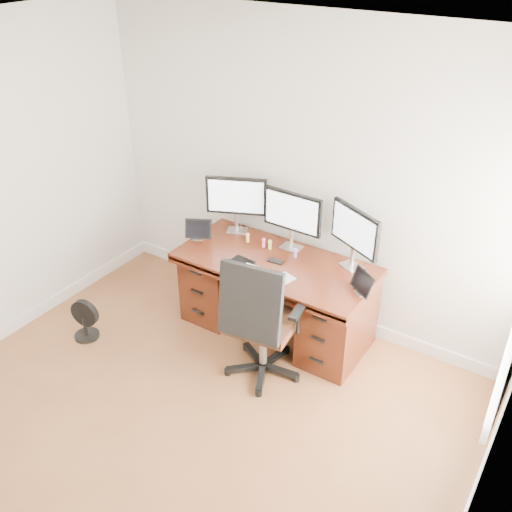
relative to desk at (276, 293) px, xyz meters
The scene contains 19 objects.
ground 1.87m from the desk, 90.00° to the right, with size 4.50×4.50×0.00m, color brown.
back_wall 1.04m from the desk, 90.00° to the left, with size 4.00×0.10×2.70m, color white.
right_wall 2.80m from the desk, 40.79° to the right, with size 0.10×4.50×2.70m.
desk is the anchor object (origin of this frame).
office_chair 0.61m from the desk, 70.63° to the right, with size 0.67×0.67×1.13m.
floor_fan 1.72m from the desk, 143.46° to the right, with size 0.26×0.22×0.38m.
monitor_left 0.93m from the desk, 157.68° to the left, with size 0.52×0.26×0.53m.
monitor_center 0.72m from the desk, 90.01° to the left, with size 0.55×0.14×0.53m.
monitor_right 0.93m from the desk, 22.33° to the left, with size 0.51×0.28×0.53m.
tablet_left 0.90m from the desk, behind, with size 0.24×0.17×0.19m.
tablet_right 0.92m from the desk, ahead, with size 0.24×0.19×0.19m.
keyboard 0.44m from the desk, 100.53° to the right, with size 0.25×0.11×0.01m, color white.
trackpad 0.47m from the desk, 47.80° to the right, with size 0.14×0.14×0.01m, color silver.
drawing_tablet 0.46m from the desk, 139.29° to the right, with size 0.20×0.12×0.01m, color black.
phone 0.36m from the desk, 75.36° to the right, with size 0.13×0.07×0.01m, color black.
figurine_orange 0.56m from the desk, 162.60° to the left, with size 0.04×0.04×0.09m.
figurine_pink 0.47m from the desk, 150.52° to the left, with size 0.04×0.04×0.09m.
figurine_yellow 0.44m from the desk, 140.87° to the left, with size 0.04×0.04×0.09m.
figurine_purple 0.43m from the desk, 47.54° to the left, with size 0.04×0.04×0.09m.
Camera 1 is at (2.10, -1.75, 3.26)m, focal length 40.00 mm.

